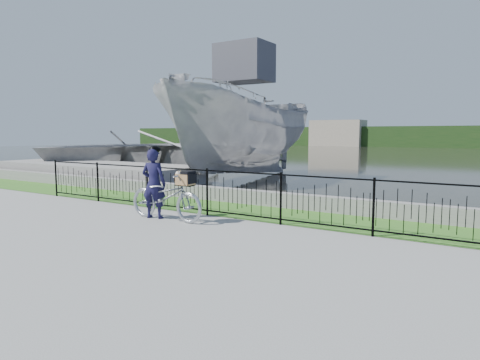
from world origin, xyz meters
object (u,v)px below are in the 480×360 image
Objects in this scene: dock at (95,171)px; bicycle_rig at (166,196)px; cyclist at (154,182)px; boat_far at (127,150)px; boat_near at (244,131)px.

bicycle_rig is at bearing -29.60° from dock.
cyclist is 0.15× the size of boat_far.
boat_far is at bearing 139.68° from cyclist.
boat_far is (-11.19, 9.17, 0.53)m from bicycle_rig.
bicycle_rig is at bearing -1.77° from cyclist.
cyclist is (-0.40, 0.01, 0.29)m from bicycle_rig.
cyclist is (8.16, -4.85, 0.50)m from dock.
cyclist reaches higher than dock.
dock is 9.84m from bicycle_rig.
dock is at bearing 150.40° from bicycle_rig.
bicycle_rig is at bearing -39.34° from boat_far.
boat_near reaches higher than boat_far.
boat_far is at bearing 140.66° from bicycle_rig.
boat_near is (-3.15, 8.40, 1.52)m from bicycle_rig.
cyclist is at bearing -40.32° from boat_far.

